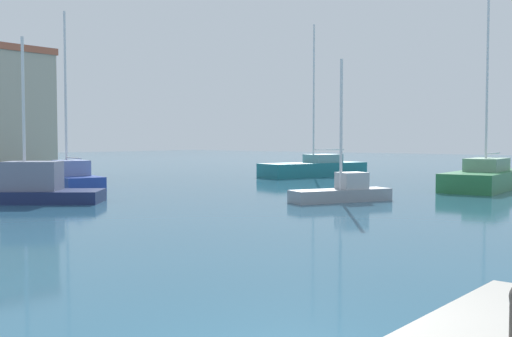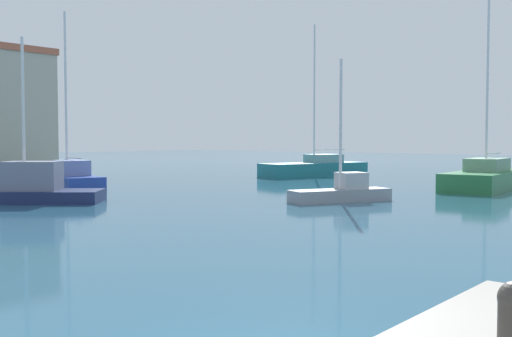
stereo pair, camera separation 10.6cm
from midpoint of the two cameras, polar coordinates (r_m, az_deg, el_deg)
water at (r=30.98m, az=-10.16°, el=-2.06°), size 160.00×160.00×0.00m
sailboat_grey_outer_mooring at (r=25.41m, az=8.28°, el=-2.07°), size 4.49×2.89×5.89m
sailboat_blue_far_right at (r=33.22m, az=-17.22°, el=-0.85°), size 3.54×6.85×9.24m
sailboat_teal_far_left at (r=42.19m, az=5.66°, el=0.06°), size 8.28×4.44×10.45m
sailboat_green_distant_east at (r=33.50m, az=20.93°, el=-0.77°), size 7.88×3.23×11.36m
sailboat_navy_center_channel at (r=26.39m, az=-20.62°, el=-1.76°), size 5.64×5.94×6.73m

